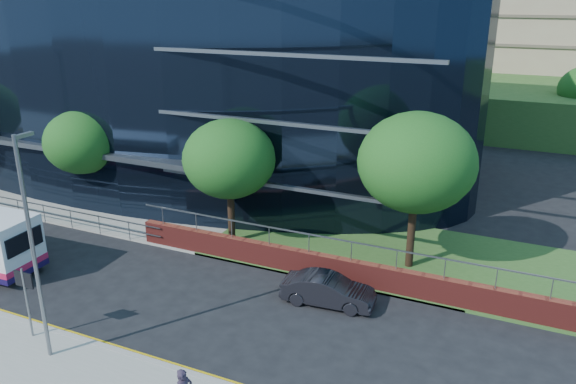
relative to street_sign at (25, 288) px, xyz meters
The scene contains 9 objects.
far_forecourt 16.53m from the street_sign, 129.83° to the left, with size 50.00×8.00×0.10m, color gray.
glass_office 24.70m from the street_sign, 110.75° to the left, with size 44.00×23.10×16.00m.
retaining_wall 17.93m from the street_sign, 29.83° to the left, with size 34.00×0.40×2.11m.
street_sign is the anchor object (origin of this frame).
tree_far_b 13.54m from the street_sign, 124.08° to the left, with size 4.29×4.29×6.05m.
tree_far_c 11.14m from the street_sign, 76.71° to the left, with size 4.62×4.62×6.51m.
tree_far_d 16.61m from the street_sign, 45.22° to the left, with size 5.28×5.28×7.44m.
streetlight_east 2.80m from the street_sign, 21.36° to the right, with size 0.15×0.77×8.00m.
parked_car 11.60m from the street_sign, 37.13° to the left, with size 1.35×3.88×1.28m, color black.
Camera 1 is at (20.65, -14.03, 12.25)m, focal length 35.00 mm.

